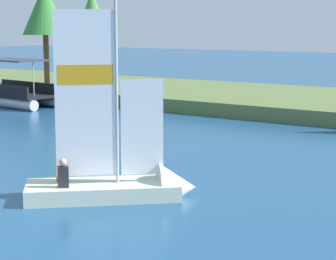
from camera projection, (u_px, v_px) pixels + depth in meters
shore_bank at (329, 104)px, 34.40m from camera, size 80.00×11.30×0.70m
shoreline_tree_left at (45, 10)px, 40.93m from camera, size 2.96×2.96×6.57m
shoreline_tree_midleft at (92, 15)px, 41.01m from camera, size 2.32×2.32×6.21m
sailboat at (131, 183)px, 16.93m from camera, size 4.31×4.16×5.84m
pontoon_boat at (15, 94)px, 36.51m from camera, size 6.19×3.01×2.66m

